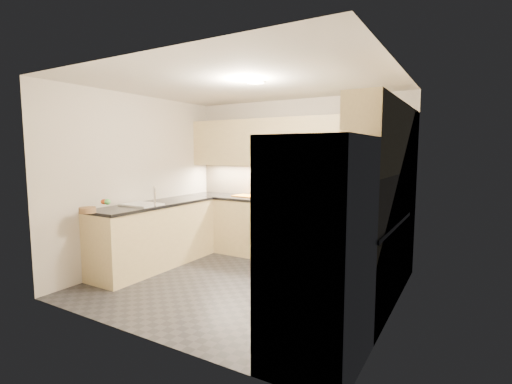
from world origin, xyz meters
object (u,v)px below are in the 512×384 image
Objects in this scene: microwave at (290,150)px; fruit_basket at (87,210)px; refrigerator at (318,252)px; utensil_bowl at (393,202)px; gas_range at (286,231)px; cutting_board at (247,196)px.

fruit_basket is at bearing -122.29° from microwave.
microwave is 0.42× the size of refrigerator.
refrigerator is 2.34m from utensil_bowl.
refrigerator is 9.23× the size of fruit_basket.
gas_range is 1.68m from utensil_bowl.
gas_range is 2.84m from fruit_basket.
cutting_board is (-2.22, 2.51, 0.05)m from refrigerator.
microwave reaches higher than utensil_bowl.
microwave is 1.72m from utensil_bowl.
gas_range is 1.20× the size of microwave.
refrigerator is 3.35m from cutting_board.
utensil_bowl is at bearing 35.63° from fruit_basket.
refrigerator is at bearing -60.38° from microwave.
utensil_bowl reaches higher than cutting_board.
cutting_board is 2.25× the size of fruit_basket.
cutting_board is (-0.77, 0.09, 0.49)m from gas_range.
gas_range is 0.51× the size of refrigerator.
utensil_bowl is (1.57, -0.09, 0.57)m from gas_range.
microwave is 1.73× the size of cutting_board.
fruit_basket reaches higher than cutting_board.
gas_range is 2.86m from refrigerator.
gas_range is 0.92m from cutting_board.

